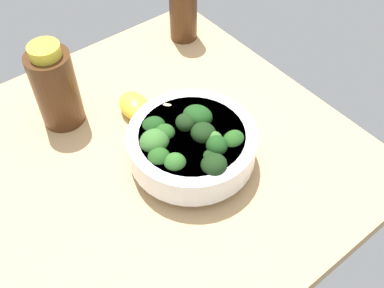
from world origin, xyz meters
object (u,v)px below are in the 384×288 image
Objects in this scene: lemon_wedge at (134,106)px; bottle_short at (183,5)px; bottle_tall at (55,87)px; bowl_of_broccoli at (191,143)px.

bottle_short is at bearing 31.65° from lemon_wedge.
bottle_tall reaches higher than lemon_wedge.
bottle_tall is at bearing 147.49° from lemon_wedge.
bottle_short is (31.53, 6.22, 0.11)cm from bottle_tall.
bowl_of_broccoli is at bearing -61.73° from bottle_tall.
lemon_wedge is at bearing -32.51° from bottle_tall.
bowl_of_broccoli is 15.21cm from lemon_wedge.
bottle_short reaches higher than lemon_wedge.
bottle_tall reaches higher than bottle_short.
bottle_tall is at bearing -168.83° from bottle_short.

